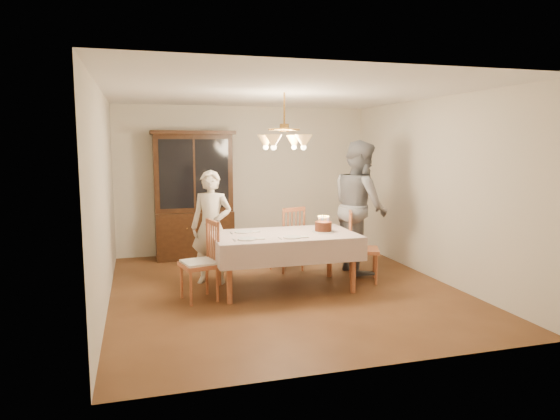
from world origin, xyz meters
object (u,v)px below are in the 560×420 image
object	(u,v)px
dining_table	(284,239)
china_hutch	(194,197)
birthday_cake	(323,227)
chair_far_side	(287,242)
elderly_woman	(211,227)

from	to	relation	value
dining_table	china_hutch	distance (m)	2.47
china_hutch	birthday_cake	world-z (taller)	china_hutch
dining_table	chair_far_side	size ratio (longest dim) A/B	1.90
dining_table	chair_far_side	bearing A→B (deg)	70.86
elderly_woman	chair_far_side	bearing A→B (deg)	42.69
dining_table	china_hutch	world-z (taller)	china_hutch
birthday_cake	chair_far_side	bearing A→B (deg)	102.86
dining_table	elderly_woman	xyz separation A→B (m)	(-0.89, 0.57, 0.11)
dining_table	elderly_woman	world-z (taller)	elderly_woman
chair_far_side	birthday_cake	world-z (taller)	chair_far_side
dining_table	birthday_cake	world-z (taller)	birthday_cake
elderly_woman	birthday_cake	bearing A→B (deg)	3.19
elderly_woman	dining_table	bearing A→B (deg)	-6.97
china_hutch	birthday_cake	xyz separation A→B (m)	(1.49, -2.28, -0.22)
dining_table	birthday_cake	xyz separation A→B (m)	(0.55, -0.02, 0.14)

